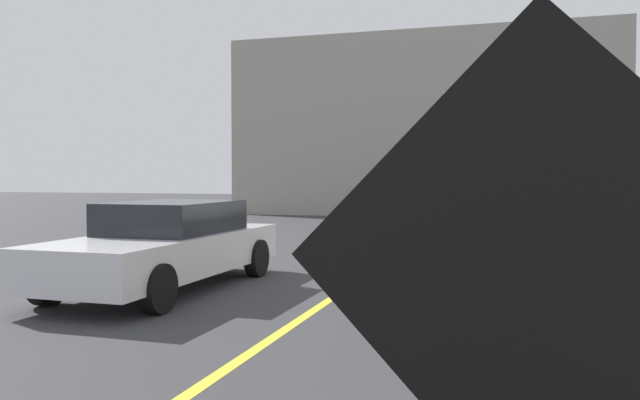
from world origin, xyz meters
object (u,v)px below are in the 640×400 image
(arrow_board_trailer, at_px, (488,265))
(box_truck, at_px, (517,178))
(traffic_cone_mid_lane, at_px, (472,323))
(highway_guide_sign, at_px, (574,124))
(pickup_car, at_px, (167,245))
(roadwork_sign, at_px, (537,281))

(arrow_board_trailer, height_order, box_truck, box_truck)
(box_truck, bearing_deg, traffic_cone_mid_lane, -93.11)
(box_truck, relative_size, highway_guide_sign, 1.56)
(pickup_car, xyz_separation_m, highway_guide_sign, (7.06, 12.57, 2.73))
(box_truck, height_order, highway_guide_sign, highway_guide_sign)
(roadwork_sign, xyz_separation_m, pickup_car, (-5.34, 6.93, -0.77))
(arrow_board_trailer, bearing_deg, traffic_cone_mid_lane, -90.37)
(traffic_cone_mid_lane, bearing_deg, pickup_car, 150.92)
(box_truck, bearing_deg, arrow_board_trailer, -95.13)
(arrow_board_trailer, distance_m, box_truck, 4.89)
(pickup_car, relative_size, traffic_cone_mid_lane, 6.38)
(roadwork_sign, relative_size, box_truck, 0.30)
(highway_guide_sign, bearing_deg, box_truck, -103.62)
(traffic_cone_mid_lane, bearing_deg, arrow_board_trailer, 89.63)
(box_truck, height_order, traffic_cone_mid_lane, box_truck)
(arrow_board_trailer, relative_size, pickup_car, 0.55)
(pickup_car, xyz_separation_m, traffic_cone_mid_lane, (4.90, -2.72, -0.32))
(highway_guide_sign, bearing_deg, arrow_board_trailer, -100.28)
(roadwork_sign, height_order, box_truck, box_truck)
(arrow_board_trailer, relative_size, highway_guide_sign, 0.54)
(box_truck, relative_size, pickup_car, 1.57)
(highway_guide_sign, xyz_separation_m, traffic_cone_mid_lane, (-2.16, -15.29, -3.04))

